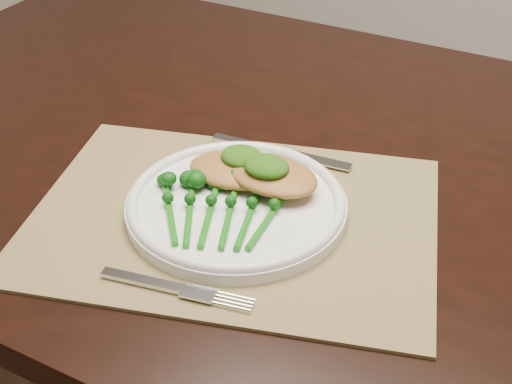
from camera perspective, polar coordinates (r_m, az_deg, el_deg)
The scene contains 10 objects.
dining_table at distance 1.21m, azimuth 4.65°, elevation -12.69°, with size 1.62×0.94×0.75m.
placemat at distance 0.86m, azimuth -1.82°, elevation -2.04°, with size 0.48×0.35×0.00m, color olive.
dinner_plate at distance 0.86m, azimuth -1.59°, elevation -0.94°, with size 0.27×0.27×0.02m.
knife at distance 0.98m, azimuth 0.89°, elevation 3.47°, with size 0.20×0.04×0.01m.
fork at distance 0.76m, azimuth -5.61°, elevation -7.85°, with size 0.17×0.05×0.01m.
chicken_fillet_left at distance 0.89m, azimuth -1.66°, elevation 1.79°, with size 0.12×0.08×0.02m, color #B07433.
chicken_fillet_right at distance 0.87m, azimuth 1.28°, elevation 1.38°, with size 0.12×0.08×0.02m, color #B07433.
pesto_dollop_left at distance 0.89m, azimuth -1.10°, elevation 2.83°, with size 0.06×0.05×0.02m, color #194309.
pesto_dollop_right at distance 0.86m, azimuth 0.85°, elevation 2.07°, with size 0.06×0.05×0.02m, color #194309.
broccolini_bundle at distance 0.83m, azimuth -2.99°, elevation -1.87°, with size 0.19×0.20×0.04m.
Camera 1 is at (0.41, -0.67, 1.27)m, focal length 50.00 mm.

